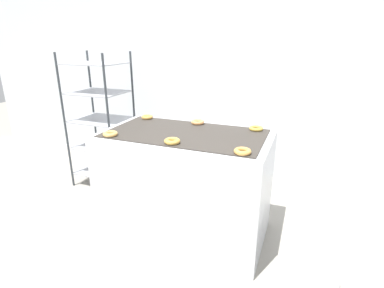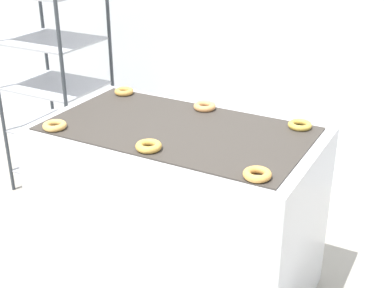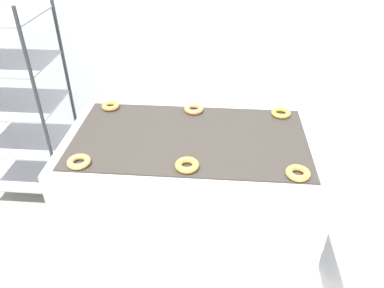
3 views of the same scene
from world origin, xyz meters
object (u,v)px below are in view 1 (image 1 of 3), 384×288
object	(u,v)px
donut_near_center	(172,141)
baking_rack_cart	(101,120)
glaze_bin	(308,263)
donut_near_right	(243,151)
fryer_machine	(186,184)
donut_near_left	(110,134)
donut_far_right	(256,128)
donut_far_left	(147,117)
donut_far_center	(197,122)

from	to	relation	value
donut_near_center	baking_rack_cart	bearing A→B (deg)	146.96
glaze_bin	donut_near_right	world-z (taller)	donut_near_right
fryer_machine	donut_near_right	world-z (taller)	donut_near_right
glaze_bin	donut_near_left	bearing A→B (deg)	-178.94
donut_far_right	baking_rack_cart	bearing A→B (deg)	171.05
donut_near_left	donut_far_right	xyz separation A→B (m)	(1.05, 0.58, -0.00)
donut_near_left	donut_near_right	bearing A→B (deg)	-0.27
baking_rack_cart	donut_near_center	size ratio (longest dim) A/B	12.91
donut_near_center	donut_near_right	distance (m)	0.53
donut_near_left	donut_near_center	size ratio (longest dim) A/B	0.98
donut_near_left	donut_near_right	world-z (taller)	donut_near_right
fryer_machine	donut_far_left	distance (m)	0.77
baking_rack_cart	donut_near_center	distance (m)	1.58
donut_far_center	donut_far_left	bearing A→B (deg)	-179.70
fryer_machine	donut_near_left	distance (m)	0.77
fryer_machine	baking_rack_cart	xyz separation A→B (m)	(-1.30, 0.58, 0.31)
glaze_bin	donut_far_left	xyz separation A→B (m)	(-1.56, 0.55, 0.79)
donut_far_left	donut_far_center	bearing A→B (deg)	0.30
donut_far_left	donut_near_right	bearing A→B (deg)	-28.97
donut_far_center	donut_far_right	distance (m)	0.53
donut_far_left	donut_far_right	bearing A→B (deg)	-0.08
baking_rack_cart	glaze_bin	bearing A→B (deg)	-19.68
donut_near_center	donut_far_right	bearing A→B (deg)	47.60
donut_far_center	donut_far_right	size ratio (longest dim) A/B	1.01
donut_near_left	donut_far_right	size ratio (longest dim) A/B	1.00
donut_near_center	glaze_bin	bearing A→B (deg)	0.83
donut_near_center	donut_far_right	xyz separation A→B (m)	(0.52, 0.57, -0.00)
donut_near_right	glaze_bin	bearing A→B (deg)	3.84
fryer_machine	donut_near_left	xyz separation A→B (m)	(-0.52, -0.29, 0.49)
baking_rack_cart	fryer_machine	bearing A→B (deg)	-23.85
donut_far_right	donut_far_left	bearing A→B (deg)	179.92
donut_near_left	donut_far_left	distance (m)	0.58
donut_near_center	donut_far_left	bearing A→B (deg)	133.07
baking_rack_cart	donut_far_left	world-z (taller)	baking_rack_cart
glaze_bin	donut_far_left	world-z (taller)	donut_far_left
fryer_machine	baking_rack_cart	world-z (taller)	baking_rack_cart
baking_rack_cart	donut_near_center	bearing A→B (deg)	-33.04
donut_near_center	donut_near_right	xyz separation A→B (m)	(0.53, -0.02, -0.00)
fryer_machine	glaze_bin	xyz separation A→B (m)	(1.04, -0.26, -0.30)
donut_far_center	donut_far_right	xyz separation A→B (m)	(0.53, -0.00, -0.00)
glaze_bin	donut_far_left	size ratio (longest dim) A/B	3.56
glaze_bin	donut_far_left	bearing A→B (deg)	160.55
donut_near_right	donut_far_center	size ratio (longest dim) A/B	0.99
baking_rack_cart	donut_far_right	xyz separation A→B (m)	(1.83, -0.29, 0.17)
donut_far_left	donut_far_right	distance (m)	1.05
glaze_bin	donut_near_right	distance (m)	0.94
fryer_machine	donut_far_center	xyz separation A→B (m)	(-0.01, 0.29, 0.49)
donut_far_left	baking_rack_cart	bearing A→B (deg)	159.88
fryer_machine	donut_far_right	bearing A→B (deg)	28.65
donut_far_left	donut_near_left	bearing A→B (deg)	-90.41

